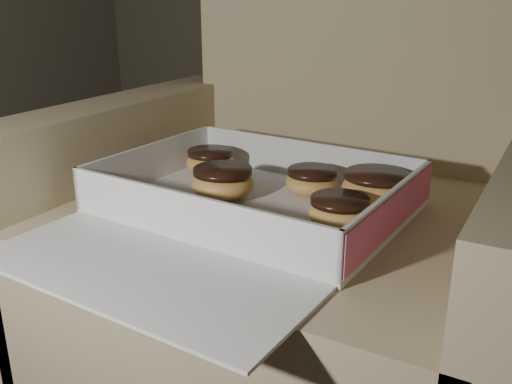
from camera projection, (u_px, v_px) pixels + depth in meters
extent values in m
cube|color=#94835E|center=(290.00, 305.00, 0.98)|extent=(0.67, 0.67, 0.39)
cube|color=#94835E|center=(365.00, 33.00, 1.09)|extent=(0.67, 0.13, 0.48)
cube|color=#94835E|center=(127.00, 230.00, 1.13)|extent=(0.11, 0.67, 0.52)
cube|color=silver|center=(256.00, 207.00, 0.88)|extent=(0.45, 0.35, 0.01)
cube|color=silver|center=(305.00, 159.00, 0.99)|extent=(0.43, 0.03, 0.07)
cube|color=silver|center=(190.00, 218.00, 0.74)|extent=(0.43, 0.03, 0.07)
cube|color=silver|center=(151.00, 162.00, 0.98)|extent=(0.03, 0.33, 0.07)
cube|color=silver|center=(391.00, 212.00, 0.76)|extent=(0.03, 0.33, 0.07)
cube|color=#C85078|center=(394.00, 213.00, 0.76)|extent=(0.02, 0.32, 0.06)
cube|color=silver|center=(142.00, 272.00, 0.68)|extent=(0.44, 0.21, 0.01)
ellipsoid|color=#CE9348|center=(339.00, 213.00, 0.79)|extent=(0.09, 0.09, 0.04)
cylinder|color=black|center=(340.00, 201.00, 0.78)|extent=(0.08, 0.08, 0.01)
ellipsoid|color=#CE9348|center=(376.00, 189.00, 0.87)|extent=(0.10, 0.10, 0.05)
cylinder|color=black|center=(377.00, 175.00, 0.86)|extent=(0.10, 0.10, 0.01)
ellipsoid|color=#CE9348|center=(223.00, 183.00, 0.90)|extent=(0.10, 0.10, 0.05)
cylinder|color=black|center=(223.00, 171.00, 0.89)|extent=(0.09, 0.09, 0.01)
ellipsoid|color=#CE9348|center=(312.00, 182.00, 0.91)|extent=(0.09, 0.09, 0.04)
cylinder|color=black|center=(312.00, 172.00, 0.91)|extent=(0.08, 0.08, 0.01)
ellipsoid|color=#CE9348|center=(210.00, 162.00, 1.02)|extent=(0.09, 0.09, 0.04)
cylinder|color=black|center=(210.00, 152.00, 1.01)|extent=(0.08, 0.08, 0.01)
ellipsoid|color=black|center=(235.00, 221.00, 0.81)|extent=(0.01, 0.01, 0.00)
ellipsoid|color=black|center=(134.00, 193.00, 0.92)|extent=(0.01, 0.01, 0.00)
ellipsoid|color=black|center=(152.00, 196.00, 0.91)|extent=(0.01, 0.01, 0.00)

